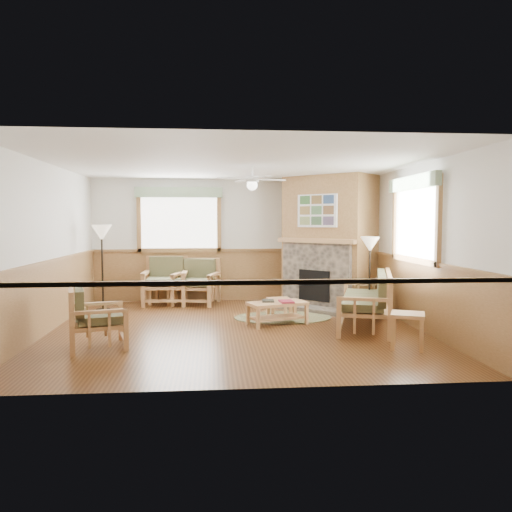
{
  "coord_description": "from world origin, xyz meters",
  "views": [
    {
      "loc": [
        -0.37,
        -8.15,
        1.77
      ],
      "look_at": [
        0.4,
        0.7,
        1.15
      ],
      "focal_mm": 35.0,
      "sensor_mm": 36.0,
      "label": 1
    }
  ],
  "objects": [
    {
      "name": "floor_lamp_left",
      "position": [
        -2.55,
        1.9,
        0.86
      ],
      "size": [
        0.52,
        0.52,
        1.71
      ],
      "primitive_type": null,
      "rotation": [
        0.0,
        0.0,
        0.42
      ],
      "color": "black",
      "rests_on": "floor"
    },
    {
      "name": "end_table_sofa",
      "position": [
        2.32,
        -1.51,
        0.25
      ],
      "size": [
        0.58,
        0.57,
        0.5
      ],
      "primitive_type": null,
      "rotation": [
        0.0,
        0.0,
        -0.4
      ],
      "color": "tan",
      "rests_on": "floor"
    },
    {
      "name": "armchair_back_left",
      "position": [
        -1.38,
        2.55,
        0.5
      ],
      "size": [
        0.91,
        0.91,
        1.01
      ],
      "primitive_type": null,
      "rotation": [
        0.0,
        0.0,
        -0.01
      ],
      "color": "tan",
      "rests_on": "floor"
    },
    {
      "name": "end_table_chairs",
      "position": [
        -1.44,
        2.55,
        0.27
      ],
      "size": [
        0.6,
        0.59,
        0.55
      ],
      "primitive_type": null,
      "rotation": [
        0.0,
        0.0,
        -0.28
      ],
      "color": "tan",
      "rests_on": "floor"
    },
    {
      "name": "sofa",
      "position": [
        2.17,
        -0.07,
        0.46
      ],
      "size": [
        2.15,
        1.4,
        0.92
      ],
      "primitive_type": null,
      "rotation": [
        0.0,
        0.0,
        -1.89
      ],
      "color": "tan",
      "rests_on": "floor"
    },
    {
      "name": "floor",
      "position": [
        0.0,
        0.0,
        -0.01
      ],
      "size": [
        6.0,
        6.0,
        0.01
      ],
      "primitive_type": "cube",
      "color": "#553117",
      "rests_on": "ground"
    },
    {
      "name": "ceiling_fan",
      "position": [
        0.3,
        0.3,
        2.66
      ],
      "size": [
        1.59,
        1.59,
        0.36
      ],
      "primitive_type": null,
      "rotation": [
        0.0,
        0.0,
        0.35
      ],
      "color": "white",
      "rests_on": "ceiling"
    },
    {
      "name": "wall_right",
      "position": [
        3.0,
        0.0,
        1.35
      ],
      "size": [
        0.02,
        6.0,
        2.7
      ],
      "primitive_type": "cube",
      "color": "white",
      "rests_on": "floor"
    },
    {
      "name": "footstool",
      "position": [
        0.84,
        0.86,
        0.18
      ],
      "size": [
        0.46,
        0.46,
        0.35
      ],
      "primitive_type": null,
      "rotation": [
        0.0,
        0.0,
        0.13
      ],
      "color": "tan",
      "rests_on": "floor"
    },
    {
      "name": "braided_rug",
      "position": [
        0.91,
        0.83,
        0.01
      ],
      "size": [
        1.96,
        1.96,
        0.01
      ],
      "primitive_type": "cylinder",
      "rotation": [
        0.0,
        0.0,
        -0.1
      ],
      "color": "brown",
      "rests_on": "floor"
    },
    {
      "name": "armchair_left",
      "position": [
        -1.98,
        -1.09,
        0.42
      ],
      "size": [
        0.93,
        0.93,
        0.84
      ],
      "primitive_type": null,
      "rotation": [
        0.0,
        0.0,
        1.85
      ],
      "color": "tan",
      "rests_on": "floor"
    },
    {
      "name": "book_red",
      "position": [
        0.87,
        0.18,
        0.42
      ],
      "size": [
        0.25,
        0.32,
        0.03
      ],
      "primitive_type": "cube",
      "rotation": [
        0.0,
        0.0,
        0.09
      ],
      "color": "maroon",
      "rests_on": "coffee_table"
    },
    {
      "name": "coffee_table",
      "position": [
        0.72,
        0.23,
        0.2
      ],
      "size": [
        1.09,
        0.79,
        0.39
      ],
      "primitive_type": null,
      "rotation": [
        0.0,
        0.0,
        0.34
      ],
      "color": "tan",
      "rests_on": "floor"
    },
    {
      "name": "ceiling",
      "position": [
        0.0,
        0.0,
        2.7
      ],
      "size": [
        6.0,
        6.0,
        0.01
      ],
      "primitive_type": "cube",
      "color": "white",
      "rests_on": "floor"
    },
    {
      "name": "floor_lamp_right",
      "position": [
        2.48,
        0.67,
        0.75
      ],
      "size": [
        0.36,
        0.36,
        1.5
      ],
      "primitive_type": null,
      "rotation": [
        0.0,
        0.0,
        0.04
      ],
      "color": "black",
      "rests_on": "floor"
    },
    {
      "name": "wall_left",
      "position": [
        -3.0,
        0.0,
        1.35
      ],
      "size": [
        0.02,
        6.0,
        2.7
      ],
      "primitive_type": "cube",
      "color": "white",
      "rests_on": "floor"
    },
    {
      "name": "book_dark",
      "position": [
        0.57,
        0.3,
        0.42
      ],
      "size": [
        0.22,
        0.28,
        0.03
      ],
      "primitive_type": "cube",
      "rotation": [
        0.0,
        0.0,
        -0.07
      ],
      "color": "#282821",
      "rests_on": "coffee_table"
    },
    {
      "name": "window_back",
      "position": [
        -1.1,
        2.96,
        2.53
      ],
      "size": [
        1.9,
        0.16,
        1.5
      ],
      "primitive_type": null,
      "color": "white",
      "rests_on": "wall_back"
    },
    {
      "name": "armchair_back_right",
      "position": [
        -0.73,
        2.5,
        0.48
      ],
      "size": [
        1.05,
        1.05,
        0.96
      ],
      "primitive_type": null,
      "rotation": [
        0.0,
        0.0,
        -0.26
      ],
      "color": "tan",
      "rests_on": "floor"
    },
    {
      "name": "window_right",
      "position": [
        2.96,
        -0.2,
        2.53
      ],
      "size": [
        0.16,
        1.9,
        1.5
      ],
      "primitive_type": null,
      "color": "white",
      "rests_on": "wall_right"
    },
    {
      "name": "fireplace",
      "position": [
        2.05,
        2.05,
        1.35
      ],
      "size": [
        3.11,
        3.11,
        2.7
      ],
      "primitive_type": null,
      "rotation": [
        0.0,
        0.0,
        -0.79
      ],
      "color": "olive",
      "rests_on": "floor"
    },
    {
      "name": "wall_back",
      "position": [
        0.0,
        3.0,
        1.35
      ],
      "size": [
        6.0,
        0.02,
        2.7
      ],
      "primitive_type": "cube",
      "color": "white",
      "rests_on": "floor"
    },
    {
      "name": "wall_front",
      "position": [
        0.0,
        -3.0,
        1.35
      ],
      "size": [
        6.0,
        0.02,
        2.7
      ],
      "primitive_type": "cube",
      "color": "white",
      "rests_on": "floor"
    },
    {
      "name": "wainscot",
      "position": [
        0.0,
        0.0,
        0.55
      ],
      "size": [
        6.0,
        6.0,
        1.1
      ],
      "primitive_type": null,
      "color": "olive",
      "rests_on": "floor"
    }
  ]
}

